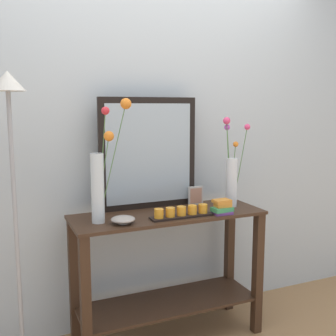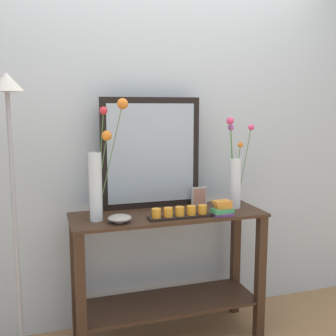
{
  "view_description": "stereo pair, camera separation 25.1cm",
  "coord_description": "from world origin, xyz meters",
  "px_view_note": "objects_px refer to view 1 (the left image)",
  "views": [
    {
      "loc": [
        -0.99,
        -2.28,
        1.51
      ],
      "look_at": [
        0.0,
        0.0,
        1.13
      ],
      "focal_mm": 43.4,
      "sensor_mm": 36.0,
      "label": 1
    },
    {
      "loc": [
        -0.75,
        -2.37,
        1.51
      ],
      "look_at": [
        0.0,
        0.0,
        1.13
      ],
      "focal_mm": 43.4,
      "sensor_mm": 36.0,
      "label": 2
    }
  ],
  "objects_px": {
    "candle_tray": "(181,213)",
    "decorative_bowl": "(123,219)",
    "picture_frame_small": "(196,195)",
    "console_table": "(168,262)",
    "floor_lamp": "(13,178)",
    "mirror_leaning": "(149,153)",
    "vase_right": "(231,175)",
    "tall_vase_left": "(101,175)",
    "book_stack": "(222,207)"
  },
  "relations": [
    {
      "from": "candle_tray",
      "to": "decorative_bowl",
      "type": "bearing_deg",
      "value": 178.98
    },
    {
      "from": "picture_frame_small",
      "to": "decorative_bowl",
      "type": "distance_m",
      "value": 0.64
    },
    {
      "from": "console_table",
      "to": "floor_lamp",
      "type": "relative_size",
      "value": 0.72
    },
    {
      "from": "candle_tray",
      "to": "floor_lamp",
      "type": "distance_m",
      "value": 0.98
    },
    {
      "from": "mirror_leaning",
      "to": "vase_right",
      "type": "height_order",
      "value": "mirror_leaning"
    },
    {
      "from": "console_table",
      "to": "tall_vase_left",
      "type": "bearing_deg",
      "value": -175.16
    },
    {
      "from": "vase_right",
      "to": "picture_frame_small",
      "type": "relative_size",
      "value": 4.69
    },
    {
      "from": "vase_right",
      "to": "picture_frame_small",
      "type": "xyz_separation_m",
      "value": [
        -0.2,
        0.13,
        -0.15
      ]
    },
    {
      "from": "mirror_leaning",
      "to": "book_stack",
      "type": "xyz_separation_m",
      "value": [
        0.36,
        -0.33,
        -0.32
      ]
    },
    {
      "from": "picture_frame_small",
      "to": "decorative_bowl",
      "type": "height_order",
      "value": "picture_frame_small"
    },
    {
      "from": "decorative_bowl",
      "to": "floor_lamp",
      "type": "distance_m",
      "value": 0.64
    },
    {
      "from": "book_stack",
      "to": "mirror_leaning",
      "type": "bearing_deg",
      "value": 137.77
    },
    {
      "from": "candle_tray",
      "to": "decorative_bowl",
      "type": "height_order",
      "value": "candle_tray"
    },
    {
      "from": "decorative_bowl",
      "to": "floor_lamp",
      "type": "height_order",
      "value": "floor_lamp"
    },
    {
      "from": "decorative_bowl",
      "to": "picture_frame_small",
      "type": "bearing_deg",
      "value": 22.49
    },
    {
      "from": "vase_right",
      "to": "decorative_bowl",
      "type": "relative_size",
      "value": 4.29
    },
    {
      "from": "console_table",
      "to": "candle_tray",
      "type": "xyz_separation_m",
      "value": [
        0.04,
        -0.12,
        0.35
      ]
    },
    {
      "from": "picture_frame_small",
      "to": "floor_lamp",
      "type": "height_order",
      "value": "floor_lamp"
    },
    {
      "from": "candle_tray",
      "to": "book_stack",
      "type": "bearing_deg",
      "value": -6.43
    },
    {
      "from": "console_table",
      "to": "book_stack",
      "type": "relative_size",
      "value": 9.01
    },
    {
      "from": "book_stack",
      "to": "picture_frame_small",
      "type": "bearing_deg",
      "value": 98.29
    },
    {
      "from": "console_table",
      "to": "picture_frame_small",
      "type": "height_order",
      "value": "picture_frame_small"
    },
    {
      "from": "candle_tray",
      "to": "picture_frame_small",
      "type": "relative_size",
      "value": 3.07
    },
    {
      "from": "tall_vase_left",
      "to": "book_stack",
      "type": "xyz_separation_m",
      "value": [
        0.74,
        -0.11,
        -0.24
      ]
    },
    {
      "from": "picture_frame_small",
      "to": "book_stack",
      "type": "bearing_deg",
      "value": -81.71
    },
    {
      "from": "console_table",
      "to": "vase_right",
      "type": "relative_size",
      "value": 2.04
    },
    {
      "from": "candle_tray",
      "to": "vase_right",
      "type": "bearing_deg",
      "value": 16.12
    },
    {
      "from": "console_table",
      "to": "picture_frame_small",
      "type": "bearing_deg",
      "value": 26.91
    },
    {
      "from": "vase_right",
      "to": "decorative_bowl",
      "type": "distance_m",
      "value": 0.82
    },
    {
      "from": "tall_vase_left",
      "to": "book_stack",
      "type": "relative_size",
      "value": 5.27
    },
    {
      "from": "candle_tray",
      "to": "floor_lamp",
      "type": "bearing_deg",
      "value": 176.03
    },
    {
      "from": "candle_tray",
      "to": "decorative_bowl",
      "type": "relative_size",
      "value": 2.81
    },
    {
      "from": "tall_vase_left",
      "to": "picture_frame_small",
      "type": "distance_m",
      "value": 0.75
    },
    {
      "from": "picture_frame_small",
      "to": "book_stack",
      "type": "relative_size",
      "value": 0.94
    },
    {
      "from": "floor_lamp",
      "to": "candle_tray",
      "type": "bearing_deg",
      "value": -3.97
    },
    {
      "from": "mirror_leaning",
      "to": "picture_frame_small",
      "type": "distance_m",
      "value": 0.44
    },
    {
      "from": "console_table",
      "to": "book_stack",
      "type": "xyz_separation_m",
      "value": [
        0.31,
        -0.15,
        0.37
      ]
    },
    {
      "from": "mirror_leaning",
      "to": "book_stack",
      "type": "bearing_deg",
      "value": -42.23
    },
    {
      "from": "tall_vase_left",
      "to": "candle_tray",
      "type": "distance_m",
      "value": 0.54
    },
    {
      "from": "tall_vase_left",
      "to": "vase_right",
      "type": "height_order",
      "value": "tall_vase_left"
    },
    {
      "from": "console_table",
      "to": "decorative_bowl",
      "type": "height_order",
      "value": "decorative_bowl"
    },
    {
      "from": "tall_vase_left",
      "to": "candle_tray",
      "type": "relative_size",
      "value": 1.82
    },
    {
      "from": "vase_right",
      "to": "floor_lamp",
      "type": "height_order",
      "value": "floor_lamp"
    },
    {
      "from": "vase_right",
      "to": "candle_tray",
      "type": "distance_m",
      "value": 0.48
    },
    {
      "from": "book_stack",
      "to": "candle_tray",
      "type": "bearing_deg",
      "value": 173.57
    },
    {
      "from": "tall_vase_left",
      "to": "vase_right",
      "type": "bearing_deg",
      "value": 2.69
    },
    {
      "from": "decorative_bowl",
      "to": "floor_lamp",
      "type": "relative_size",
      "value": 0.08
    },
    {
      "from": "tall_vase_left",
      "to": "vase_right",
      "type": "distance_m",
      "value": 0.9
    },
    {
      "from": "console_table",
      "to": "decorative_bowl",
      "type": "relative_size",
      "value": 8.73
    },
    {
      "from": "mirror_leaning",
      "to": "vase_right",
      "type": "relative_size",
      "value": 1.21
    }
  ]
}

